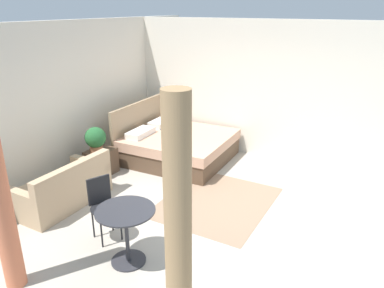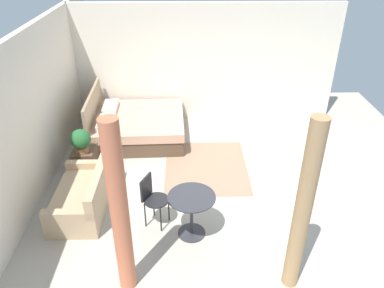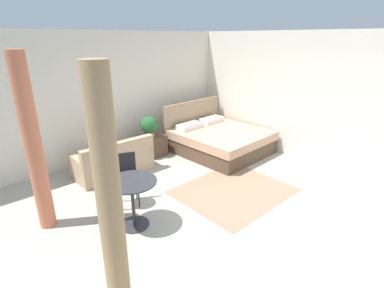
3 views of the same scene
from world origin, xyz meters
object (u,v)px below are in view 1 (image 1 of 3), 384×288
Objects in this scene: potted_plant at (95,139)px; cafe_chair_near_window at (103,202)px; bed at (177,145)px; balcony_table at (126,226)px; nightstand at (101,162)px; couch at (63,190)px.

potted_plant is 0.55× the size of cafe_chair_near_window.
bed is at bearing -30.85° from potted_plant.
balcony_table is 0.69m from cafe_chair_near_window.
couch is at bearing -168.19° from nightstand.
potted_plant is 2.06m from cafe_chair_near_window.
bed is 2.60m from couch.
potted_plant is (-0.10, -0.01, 0.51)m from nightstand.
balcony_table is at bearing -129.78° from potted_plant.
couch is 1.97m from balcony_table.
nightstand is at bearing 3.45° from potted_plant.
nightstand is (1.19, 0.25, -0.01)m from couch.
potted_plant is at bearing 149.15° from bed.
nightstand is 0.72× the size of balcony_table.
potted_plant reaches higher than nightstand.
potted_plant reaches higher than couch.
balcony_table is (-3.18, -1.22, 0.22)m from bed.
potted_plant is 2.72m from balcony_table.
couch is 1.29m from cafe_chair_near_window.
bed is 1.60m from nightstand.
balcony_table is (-1.73, -2.08, -0.23)m from potted_plant.
nightstand is at bearing 48.71° from balcony_table.
bed is 1.74m from potted_plant.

